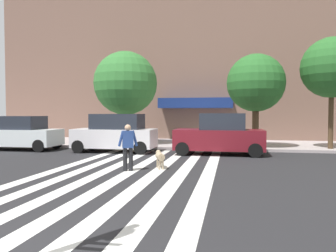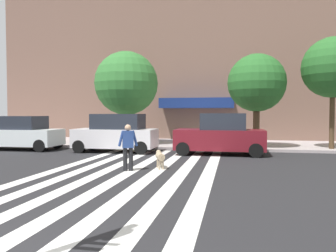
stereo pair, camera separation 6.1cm
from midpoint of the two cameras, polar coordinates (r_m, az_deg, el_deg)
name	(u,v)px [view 1 (the left image)]	position (r m, az deg, el deg)	size (l,w,h in m)	color
ground_plane	(130,173)	(11.36, -6.72, -8.10)	(160.00, 160.00, 0.00)	#232326
sidewalk_far	(178,144)	(21.13, 1.61, -3.09)	(80.00, 6.00, 0.15)	#B0A3A2
crosswalk_stripes	(128,173)	(11.38, -7.05, -8.06)	(5.85, 13.62, 0.01)	silver
parked_car_near_curb	(16,133)	(20.17, -24.93, -1.19)	(4.93, 2.10, 1.88)	silver
parked_car_behind_first	(116,133)	(17.41, -9.20, -1.29)	(4.25, 1.91, 2.00)	silver
parked_car_third_in_line	(220,135)	(16.37, 8.88, -1.58)	(4.34, 2.00, 2.03)	maroon
street_tree_nearest	(125,83)	(20.34, -7.48, 7.35)	(3.87, 3.87, 5.65)	#4C3823
street_tree_middle	(256,83)	(18.90, 14.93, 7.18)	(3.19, 3.19, 5.16)	#4C3823
street_tree_further	(332,68)	(19.53, 26.50, 9.02)	(3.19, 3.19, 5.88)	#4C3823
pedestrian_dog_walker	(128,145)	(11.63, -7.13, -3.25)	(0.69, 0.36, 1.64)	black
dog_on_leash	(160,156)	(12.14, -1.57, -5.30)	(0.51, 0.99, 0.65)	tan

